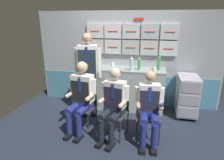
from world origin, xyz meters
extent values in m
cube|color=#232A3A|center=(0.00, 0.00, -0.02)|extent=(4.80, 4.80, 0.04)
cube|color=#9BA1AA|center=(0.00, 1.38, 1.07)|extent=(4.20, 0.06, 2.15)
cube|color=teal|center=(0.00, 1.34, 0.36)|extent=(4.12, 0.01, 0.72)
cube|color=beige|center=(-0.72, 1.32, 1.37)|extent=(0.38, 0.06, 0.32)
cylinder|color=red|center=(-0.72, 1.28, 1.37)|extent=(0.21, 0.01, 0.01)
cube|color=silver|center=(-0.31, 1.32, 1.37)|extent=(0.38, 0.06, 0.32)
cylinder|color=red|center=(-0.31, 1.28, 1.37)|extent=(0.21, 0.01, 0.01)
cube|color=#A8ACB0|center=(0.10, 1.32, 1.37)|extent=(0.38, 0.06, 0.32)
cylinder|color=red|center=(0.10, 1.28, 1.37)|extent=(0.21, 0.01, 0.01)
cube|color=#BCBABB|center=(0.50, 1.32, 1.37)|extent=(0.38, 0.06, 0.32)
cylinder|color=red|center=(0.50, 1.28, 1.37)|extent=(0.21, 0.01, 0.01)
cube|color=silver|center=(0.91, 1.32, 1.37)|extent=(0.38, 0.06, 0.32)
cylinder|color=red|center=(0.91, 1.28, 1.37)|extent=(0.21, 0.01, 0.01)
cube|color=silver|center=(-0.72, 1.32, 1.72)|extent=(0.38, 0.06, 0.32)
cylinder|color=red|center=(-0.72, 1.28, 1.72)|extent=(0.21, 0.01, 0.01)
cube|color=silver|center=(-0.31, 1.32, 1.72)|extent=(0.38, 0.06, 0.32)
cylinder|color=red|center=(-0.31, 1.28, 1.72)|extent=(0.21, 0.01, 0.01)
cube|color=#B8BFC3|center=(0.10, 1.32, 1.72)|extent=(0.38, 0.06, 0.32)
cylinder|color=red|center=(0.10, 1.28, 1.72)|extent=(0.21, 0.01, 0.01)
cube|color=#A6AEB8|center=(0.50, 1.32, 1.72)|extent=(0.38, 0.06, 0.32)
cylinder|color=red|center=(0.50, 1.28, 1.72)|extent=(0.21, 0.01, 0.01)
cube|color=silver|center=(0.91, 1.32, 1.72)|extent=(0.38, 0.06, 0.32)
cylinder|color=red|center=(0.91, 1.28, 1.72)|extent=(0.21, 0.01, 0.01)
cube|color=red|center=(0.25, 1.33, 1.98)|extent=(0.20, 0.02, 0.05)
cube|color=#A1AEAC|center=(0.06, 1.09, 0.45)|extent=(1.62, 0.52, 0.91)
cube|color=#919F9D|center=(0.06, 1.09, 0.92)|extent=(1.65, 0.53, 0.03)
sphere|color=black|center=(1.18, 0.71, 0.04)|extent=(0.07, 0.07, 0.07)
sphere|color=black|center=(1.49, 0.71, 0.04)|extent=(0.07, 0.07, 0.07)
sphere|color=black|center=(1.18, 1.26, 0.04)|extent=(0.07, 0.07, 0.07)
sphere|color=black|center=(1.49, 1.26, 0.04)|extent=(0.07, 0.07, 0.07)
cube|color=#B0ADBB|center=(1.34, 0.98, 0.47)|extent=(0.40, 0.64, 0.79)
cube|color=#9C99A7|center=(1.34, 0.66, 0.20)|extent=(0.35, 0.01, 0.21)
cube|color=#9C99A7|center=(1.34, 0.66, 0.47)|extent=(0.35, 0.01, 0.21)
cube|color=#9C99A7|center=(1.34, 0.66, 0.73)|extent=(0.35, 0.01, 0.21)
cylinder|color=#28282D|center=(1.34, 0.68, 0.84)|extent=(0.32, 0.02, 0.02)
cylinder|color=#2D2D33|center=(-0.81, -0.10, 0.20)|extent=(0.02, 0.02, 0.40)
cylinder|color=#2D2D33|center=(-0.46, -0.15, 0.20)|extent=(0.02, 0.02, 0.40)
cylinder|color=#2D2D33|center=(-0.76, 0.26, 0.20)|extent=(0.02, 0.02, 0.40)
cylinder|color=#2D2D33|center=(-0.40, 0.21, 0.20)|extent=(0.02, 0.02, 0.40)
cube|color=#34352D|center=(-0.61, 0.06, 0.41)|extent=(0.46, 0.46, 0.02)
cube|color=#34352D|center=(-0.58, 0.24, 0.62)|extent=(0.37, 0.08, 0.40)
cylinder|color=#2D2D33|center=(-0.76, 0.26, 0.62)|extent=(0.02, 0.02, 0.40)
cylinder|color=#2D2D33|center=(-0.40, 0.21, 0.62)|extent=(0.02, 0.02, 0.40)
cube|color=black|center=(-0.76, -0.32, 0.03)|extent=(0.12, 0.23, 0.06)
cube|color=black|center=(-0.57, -0.35, 0.03)|extent=(0.12, 0.23, 0.06)
cylinder|color=navy|center=(-0.76, -0.28, 0.26)|extent=(0.10, 0.10, 0.39)
cylinder|color=navy|center=(-0.57, -0.31, 0.26)|extent=(0.10, 0.10, 0.39)
cylinder|color=navy|center=(-0.73, -0.10, 0.47)|extent=(0.19, 0.41, 0.13)
cylinder|color=navy|center=(-0.54, -0.13, 0.47)|extent=(0.19, 0.41, 0.13)
cube|color=navy|center=(-0.61, 0.06, 0.48)|extent=(0.38, 0.25, 0.12)
cube|color=white|center=(-0.61, 0.08, 0.79)|extent=(0.40, 0.26, 0.50)
cube|color=black|center=(-0.62, -0.03, 0.75)|extent=(0.34, 0.06, 0.40)
cube|color=navy|center=(-0.62, -0.04, 0.88)|extent=(0.04, 0.01, 0.28)
cylinder|color=white|center=(-0.82, 0.11, 0.85)|extent=(0.08, 0.08, 0.27)
cylinder|color=#D6B28C|center=(-0.82, -0.01, 0.69)|extent=(0.10, 0.26, 0.07)
sphere|color=#D6B28C|center=(-0.83, -0.12, 0.69)|extent=(0.08, 0.08, 0.08)
cylinder|color=white|center=(-0.39, 0.04, 0.85)|extent=(0.08, 0.08, 0.27)
cylinder|color=#D6B28C|center=(-0.43, -0.06, 0.69)|extent=(0.10, 0.26, 0.07)
sphere|color=#D6B28C|center=(-0.45, -0.18, 0.69)|extent=(0.08, 0.08, 0.08)
sphere|color=#D6B28C|center=(-0.61, 0.08, 1.18)|extent=(0.20, 0.20, 0.20)
ellipsoid|color=tan|center=(-0.60, 0.09, 1.20)|extent=(0.22, 0.20, 0.14)
cylinder|color=#2D2D33|center=(-0.21, -0.20, 0.20)|extent=(0.02, 0.02, 0.40)
cylinder|color=#2D2D33|center=(0.14, -0.29, 0.20)|extent=(0.02, 0.02, 0.40)
cylinder|color=#2D2D33|center=(-0.13, 0.15, 0.20)|extent=(0.02, 0.02, 0.40)
cylinder|color=#2D2D33|center=(0.22, 0.06, 0.20)|extent=(0.02, 0.02, 0.40)
cube|color=#34352D|center=(0.00, -0.07, 0.41)|extent=(0.48, 0.48, 0.02)
cube|color=#34352D|center=(0.05, 0.11, 0.62)|extent=(0.36, 0.11, 0.40)
cylinder|color=#2D2D33|center=(-0.13, 0.15, 0.62)|extent=(0.02, 0.02, 0.40)
cylinder|color=#2D2D33|center=(0.22, 0.06, 0.62)|extent=(0.02, 0.02, 0.40)
cube|color=black|center=(-0.17, -0.41, 0.03)|extent=(0.14, 0.23, 0.06)
cube|color=black|center=(0.01, -0.45, 0.03)|extent=(0.14, 0.23, 0.06)
cylinder|color=black|center=(-0.16, -0.37, 0.26)|extent=(0.10, 0.10, 0.39)
cylinder|color=black|center=(0.02, -0.41, 0.26)|extent=(0.10, 0.10, 0.39)
cylinder|color=black|center=(-0.12, -0.21, 0.47)|extent=(0.21, 0.39, 0.13)
cylinder|color=black|center=(0.05, -0.25, 0.47)|extent=(0.21, 0.39, 0.13)
cube|color=black|center=(0.00, -0.07, 0.48)|extent=(0.36, 0.27, 0.12)
cube|color=white|center=(0.01, -0.05, 0.77)|extent=(0.38, 0.27, 0.46)
cube|color=#222034|center=(-0.01, -0.15, 0.74)|extent=(0.31, 0.08, 0.37)
cube|color=navy|center=(-0.02, -0.16, 0.86)|extent=(0.04, 0.02, 0.26)
cylinder|color=white|center=(-0.19, 0.00, 0.83)|extent=(0.08, 0.08, 0.25)
cylinder|color=beige|center=(-0.19, -0.11, 0.68)|extent=(0.12, 0.24, 0.07)
sphere|color=beige|center=(-0.22, -0.21, 0.68)|extent=(0.08, 0.08, 0.08)
cylinder|color=white|center=(0.21, -0.10, 0.83)|extent=(0.08, 0.08, 0.25)
cylinder|color=beige|center=(0.16, -0.19, 0.68)|extent=(0.12, 0.24, 0.07)
sphere|color=beige|center=(0.14, -0.29, 0.68)|extent=(0.08, 0.08, 0.08)
sphere|color=beige|center=(0.01, -0.05, 1.14)|extent=(0.18, 0.18, 0.18)
ellipsoid|color=brown|center=(0.01, -0.04, 1.15)|extent=(0.21, 0.20, 0.13)
cylinder|color=#2D2D33|center=(0.41, -0.25, 0.20)|extent=(0.02, 0.02, 0.40)
cylinder|color=#2D2D33|center=(0.77, -0.22, 0.20)|extent=(0.02, 0.02, 0.40)
cylinder|color=#2D2D33|center=(0.38, 0.11, 0.20)|extent=(0.02, 0.02, 0.40)
cylinder|color=#2D2D33|center=(0.74, 0.14, 0.20)|extent=(0.02, 0.02, 0.40)
cube|color=#34352D|center=(0.57, -0.05, 0.41)|extent=(0.43, 0.43, 0.02)
cube|color=#34352D|center=(0.56, 0.14, 0.62)|extent=(0.37, 0.06, 0.40)
cylinder|color=#2D2D33|center=(0.38, 0.11, 0.62)|extent=(0.02, 0.02, 0.40)
cylinder|color=#2D2D33|center=(0.74, 0.14, 0.62)|extent=(0.02, 0.02, 0.40)
cube|color=black|center=(0.52, -0.41, 0.03)|extent=(0.11, 0.23, 0.06)
cube|color=black|center=(0.69, -0.40, 0.03)|extent=(0.11, 0.23, 0.06)
cylinder|color=navy|center=(0.51, -0.38, 0.26)|extent=(0.10, 0.10, 0.39)
cylinder|color=navy|center=(0.68, -0.36, 0.26)|extent=(0.10, 0.10, 0.39)
cylinder|color=navy|center=(0.50, -0.22, 0.47)|extent=(0.16, 0.36, 0.13)
cylinder|color=navy|center=(0.67, -0.20, 0.47)|extent=(0.16, 0.36, 0.13)
cube|color=navy|center=(0.57, -0.05, 0.48)|extent=(0.33, 0.22, 0.12)
cube|color=white|center=(0.57, -0.03, 0.77)|extent=(0.35, 0.21, 0.44)
cube|color=#212339|center=(0.58, -0.13, 0.73)|extent=(0.31, 0.04, 0.35)
cube|color=navy|center=(0.58, -0.14, 0.85)|extent=(0.04, 0.01, 0.25)
cylinder|color=white|center=(0.38, -0.05, 0.81)|extent=(0.08, 0.08, 0.24)
cylinder|color=tan|center=(0.40, -0.15, 0.67)|extent=(0.09, 0.23, 0.07)
sphere|color=tan|center=(0.41, -0.25, 0.67)|extent=(0.08, 0.08, 0.08)
cylinder|color=white|center=(0.77, -0.02, 0.81)|extent=(0.08, 0.08, 0.24)
cylinder|color=tan|center=(0.75, -0.12, 0.67)|extent=(0.09, 0.23, 0.07)
sphere|color=tan|center=(0.76, -0.22, 0.67)|extent=(0.08, 0.08, 0.08)
cylinder|color=navy|center=(0.76, -0.22, 0.71)|extent=(0.06, 0.06, 0.06)
sphere|color=tan|center=(0.57, -0.03, 1.11)|extent=(0.18, 0.18, 0.18)
ellipsoid|color=brown|center=(0.57, -0.02, 1.13)|extent=(0.18, 0.17, 0.12)
cube|color=black|center=(-0.77, 0.56, 0.03)|extent=(0.13, 0.25, 0.06)
cube|color=black|center=(-0.57, 0.59, 0.03)|extent=(0.13, 0.25, 0.06)
cylinder|color=#191A33|center=(-0.77, 0.59, 0.50)|extent=(0.12, 0.12, 0.89)
cylinder|color=#191A33|center=(-0.59, 0.62, 0.50)|extent=(0.12, 0.12, 0.89)
cube|color=white|center=(-0.68, 0.61, 1.22)|extent=(0.41, 0.28, 0.54)
cube|color=#1C2833|center=(-0.66, 0.49, 1.18)|extent=(0.35, 0.07, 0.46)
cube|color=navy|center=(-0.66, 0.49, 1.32)|extent=(0.04, 0.01, 0.30)
cylinder|color=white|center=(-0.91, 0.57, 1.13)|extent=(0.08, 0.08, 0.60)
sphere|color=tan|center=(-0.91, 0.57, 0.83)|extent=(0.08, 0.08, 0.08)
cylinder|color=white|center=(-0.45, 0.64, 1.13)|extent=(0.08, 0.08, 0.60)
sphere|color=tan|center=(-0.45, 0.64, 0.83)|extent=(0.08, 0.08, 0.08)
sphere|color=tan|center=(-0.68, 0.61, 1.62)|extent=(0.19, 0.19, 0.19)
ellipsoid|color=black|center=(-0.68, 0.62, 1.64)|extent=(0.21, 0.20, 0.13)
cylinder|color=silver|center=(0.17, 0.92, 1.07)|extent=(0.07, 0.07, 0.26)
cone|color=silver|center=(0.17, 0.92, 1.21)|extent=(0.07, 0.07, 0.02)
cylinder|color=silver|center=(0.17, 0.92, 1.23)|extent=(0.03, 0.03, 0.02)
cylinder|color=#4E9D57|center=(0.72, 1.08, 1.08)|extent=(0.07, 0.07, 0.28)
cone|color=#4E9D57|center=(0.72, 1.08, 1.23)|extent=(0.07, 0.07, 0.02)
cylinder|color=blue|center=(0.72, 1.08, 1.25)|extent=(0.03, 0.03, 0.02)
cylinder|color=#479B5C|center=(0.32, 1.03, 1.05)|extent=(0.06, 0.06, 0.23)
cone|color=#479B5C|center=(0.32, 1.03, 1.18)|extent=(0.06, 0.06, 0.02)
cylinder|color=silver|center=(0.32, 1.03, 1.20)|extent=(0.03, 0.03, 0.02)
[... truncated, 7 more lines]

